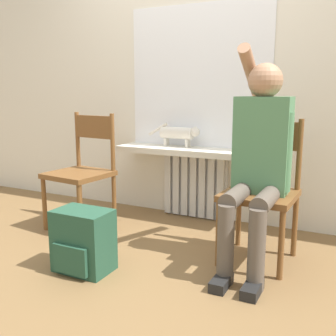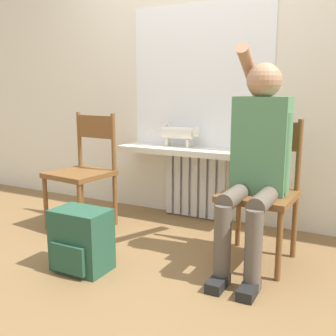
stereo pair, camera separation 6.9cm
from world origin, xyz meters
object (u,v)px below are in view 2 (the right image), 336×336
(chair_left, at_px, (84,169))
(cat, at_px, (180,133))
(person, at_px, (257,155))
(chair_right, at_px, (260,189))
(backpack, at_px, (81,240))

(chair_left, xyz_separation_m, cat, (0.60, 0.58, 0.27))
(chair_left, height_order, cat, chair_left)
(cat, bearing_deg, person, -38.38)
(person, relative_size, cat, 2.85)
(person, bearing_deg, chair_right, 89.44)
(chair_right, relative_size, backpack, 2.39)
(cat, distance_m, backpack, 1.38)
(chair_right, bearing_deg, backpack, -141.99)
(person, xyz_separation_m, cat, (-0.87, 0.69, 0.03))
(chair_right, xyz_separation_m, person, (-0.00, -0.11, 0.24))
(chair_right, bearing_deg, cat, 148.57)
(chair_right, relative_size, cat, 1.90)
(chair_left, bearing_deg, chair_right, 6.29)
(cat, bearing_deg, chair_right, -33.70)
(chair_right, distance_m, person, 0.26)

